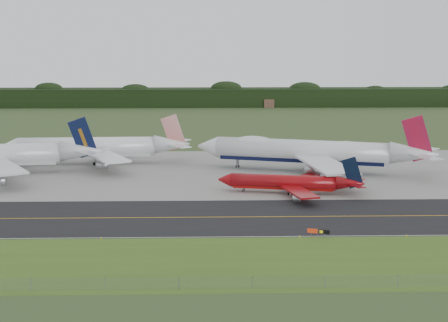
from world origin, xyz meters
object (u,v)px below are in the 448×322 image
at_px(jet_star_tail, 97,147).
at_px(taxiway_sign, 318,231).
at_px(jet_red_737, 291,183).
at_px(jet_ba_747, 309,152).

relative_size(jet_star_tail, taxiway_sign, 14.14).
bearing_deg(jet_red_737, jet_star_tail, 142.83).
bearing_deg(taxiway_sign, jet_ba_747, 82.49).
height_order(jet_red_737, taxiway_sign, jet_red_737).
height_order(jet_ba_747, taxiway_sign, jet_ba_747).
distance_m(jet_star_tail, taxiway_sign, 104.53).
xyz_separation_m(jet_ba_747, jet_red_737, (-9.75, -29.67, -3.55)).
bearing_deg(jet_star_tail, jet_ba_747, -12.86).
height_order(jet_red_737, jet_star_tail, jet_star_tail).
bearing_deg(jet_ba_747, jet_star_tail, 167.14).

